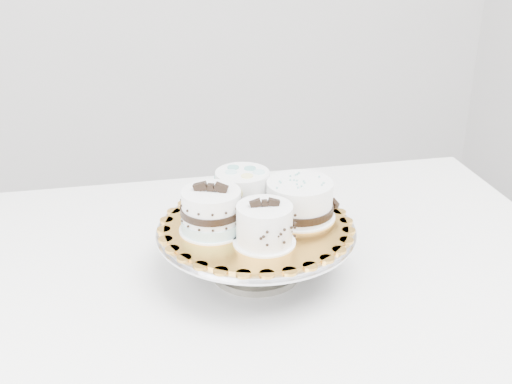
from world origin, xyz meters
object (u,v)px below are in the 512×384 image
object	(u,v)px
table	(233,304)
cake_ribbon	(300,201)
cake_dots	(243,190)
cake_swirl	(264,225)
cake_banded	(212,212)
cake_stand	(256,242)
cake_board	(256,225)

from	to	relation	value
table	cake_ribbon	distance (m)	0.23
cake_dots	cake_ribbon	world-z (taller)	cake_dots
table	cake_swirl	bearing A→B (deg)	-63.24
table	cake_banded	bearing A→B (deg)	-150.77
cake_ribbon	cake_stand	bearing A→B (deg)	171.74
cake_stand	cake_ribbon	bearing A→B (deg)	2.90
cake_stand	cake_dots	distance (m)	0.10
table	cake_swirl	xyz separation A→B (m)	(0.03, -0.09, 0.20)
table	cake_swirl	distance (m)	0.22
table	cake_stand	size ratio (longest dim) A/B	4.07
cake_banded	cake_ribbon	distance (m)	0.16
cake_board	cake_banded	distance (m)	0.08
table	cake_board	distance (m)	0.17
cake_board	cake_swirl	distance (m)	0.07
cake_swirl	cake_dots	size ratio (longest dim) A/B	0.90
cake_swirl	cake_banded	world-z (taller)	cake_banded
cake_stand	cake_banded	xyz separation A→B (m)	(-0.08, 0.00, 0.07)
cake_board	cake_ribbon	bearing A→B (deg)	2.90
table	cake_dots	bearing A→B (deg)	60.23
cake_stand	cake_banded	world-z (taller)	cake_banded
table	cake_ribbon	bearing A→B (deg)	-0.39
cake_stand	cake_banded	bearing A→B (deg)	176.52
cake_board	cake_dots	distance (m)	0.08
cake_banded	cake_dots	size ratio (longest dim) A/B	1.13
cake_banded	cake_board	bearing A→B (deg)	24.87
cake_banded	cake_ribbon	bearing A→B (deg)	28.17
table	cake_swirl	size ratio (longest dim) A/B	13.10
cake_banded	cake_ribbon	world-z (taller)	cake_banded
cake_banded	cake_dots	bearing A→B (deg)	68.78
cake_banded	cake_dots	distance (m)	0.10
cake_dots	cake_banded	bearing A→B (deg)	-132.90
cake_board	cake_ribbon	world-z (taller)	cake_ribbon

